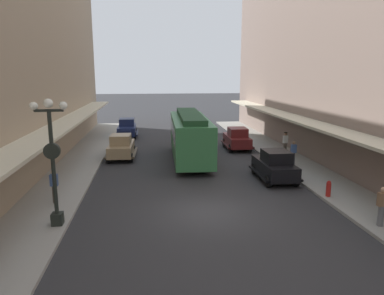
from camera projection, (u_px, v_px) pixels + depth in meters
The scene contains 14 objects.
ground_plane at pixel (207, 212), 16.60m from camera, with size 200.00×200.00×0.00m, color #2D2D30.
sidewalk_left at pixel (38, 218), 15.73m from camera, with size 3.00×60.00×0.15m, color #99968E.
sidewalk_right at pixel (360, 203), 17.45m from camera, with size 3.00×60.00×0.15m, color #99968E.
parked_car_0 at pixel (237, 138), 30.16m from camera, with size 2.23×4.29×1.84m.
parked_car_1 at pixel (275, 165), 21.37m from camera, with size 2.15×4.26×1.84m.
parked_car_2 at pixel (121, 146), 26.84m from camera, with size 2.26×4.30×1.84m.
parked_car_3 at pixel (127, 128), 35.94m from camera, with size 2.17×4.27×1.84m.
streetcar at pixel (190, 135), 26.12m from camera, with size 2.79×9.67×3.46m.
lamp_post_with_clock at pixel (53, 157), 14.27m from camera, with size 1.42×0.44×5.16m.
fire_hydrant at pixel (329, 188), 18.17m from camera, with size 0.24×0.24×0.82m.
pedestrian_0 at pixel (382, 206), 14.56m from camera, with size 0.36×0.24×1.64m.
pedestrian_1 at pixel (285, 143), 27.79m from camera, with size 0.36×0.28×1.67m.
pedestrian_2 at pixel (54, 186), 17.17m from camera, with size 0.36×0.24×1.64m.
pedestrian_3 at pixel (293, 153), 24.34m from camera, with size 0.36×0.24×1.64m.
Camera 1 is at (-2.54, -15.48, 6.25)m, focal length 33.73 mm.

